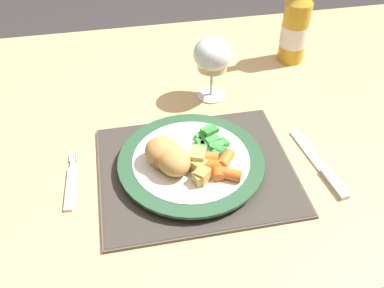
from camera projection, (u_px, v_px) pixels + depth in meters
dining_table at (182, 148)px, 0.94m from camera, size 1.56×0.86×0.74m
placemat at (195, 170)px, 0.77m from camera, size 0.35×0.29×0.01m
dinner_plate at (191, 162)px, 0.77m from camera, size 0.26×0.26×0.02m
breaded_croquettes at (167, 156)px, 0.73m from camera, size 0.10×0.11×0.05m
green_beans_pile at (210, 142)px, 0.78m from camera, size 0.07×0.08×0.02m
glazed_carrots at (216, 165)px, 0.74m from camera, size 0.08×0.08×0.02m
fork at (71, 184)px, 0.75m from camera, size 0.02×0.14×0.01m
table_knife at (322, 169)px, 0.78m from camera, size 0.04×0.19×0.01m
wine_glass at (212, 57)px, 0.88m from camera, size 0.08×0.08×0.14m
bottle at (295, 26)px, 1.00m from camera, size 0.06×0.06×0.25m
roast_potatoes at (199, 166)px, 0.73m from camera, size 0.04×0.08×0.03m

